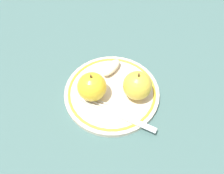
# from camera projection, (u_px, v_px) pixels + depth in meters

# --- Properties ---
(ground_plane) EXTENTS (2.00, 2.00, 0.00)m
(ground_plane) POSITION_uv_depth(u_px,v_px,m) (106.00, 95.00, 0.58)
(ground_plane) COLOR #41605B
(plate) EXTENTS (0.22, 0.22, 0.01)m
(plate) POSITION_uv_depth(u_px,v_px,m) (112.00, 94.00, 0.58)
(plate) COLOR beige
(plate) RESTS_ON ground_plane
(apple_red_whole) EXTENTS (0.06, 0.06, 0.07)m
(apple_red_whole) POSITION_uv_depth(u_px,v_px,m) (92.00, 87.00, 0.54)
(apple_red_whole) COLOR gold
(apple_red_whole) RESTS_ON plate
(apple_second_whole) EXTENTS (0.06, 0.06, 0.07)m
(apple_second_whole) POSITION_uv_depth(u_px,v_px,m) (137.00, 85.00, 0.54)
(apple_second_whole) COLOR gold
(apple_second_whole) RESTS_ON plate
(apple_slice_front) EXTENTS (0.06, 0.06, 0.02)m
(apple_slice_front) POSITION_uv_depth(u_px,v_px,m) (111.00, 68.00, 0.60)
(apple_slice_front) COLOR beige
(apple_slice_front) RESTS_ON plate
(fork) EXTENTS (0.17, 0.12, 0.00)m
(fork) POSITION_uv_depth(u_px,v_px,m) (118.00, 114.00, 0.53)
(fork) COLOR silver
(fork) RESTS_ON plate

